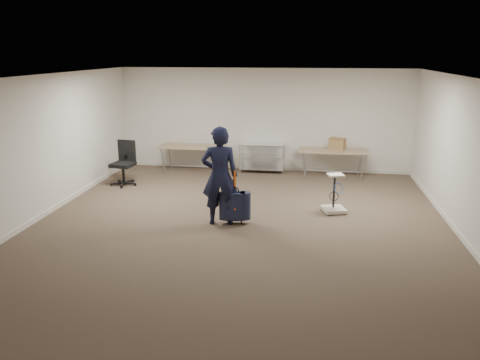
# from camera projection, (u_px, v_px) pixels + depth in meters

# --- Properties ---
(ground) EXTENTS (9.00, 9.00, 0.00)m
(ground) POSITION_uv_depth(u_px,v_px,m) (240.00, 226.00, 8.95)
(ground) COLOR #3F3026
(ground) RESTS_ON ground
(room_shell) EXTENTS (8.00, 9.00, 9.00)m
(room_shell) POSITION_uv_depth(u_px,v_px,m) (249.00, 201.00, 10.26)
(room_shell) COLOR silver
(room_shell) RESTS_ON ground
(folding_table_left) EXTENTS (1.80, 0.75, 0.73)m
(folding_table_left) POSITION_uv_depth(u_px,v_px,m) (192.00, 148.00, 12.81)
(folding_table_left) COLOR #8C7056
(folding_table_left) RESTS_ON ground
(folding_table_right) EXTENTS (1.80, 0.75, 0.73)m
(folding_table_right) POSITION_uv_depth(u_px,v_px,m) (333.00, 152.00, 12.27)
(folding_table_right) COLOR #8C7056
(folding_table_right) RESTS_ON ground
(wire_shelf) EXTENTS (1.22, 0.47, 0.80)m
(wire_shelf) POSITION_uv_depth(u_px,v_px,m) (262.00, 156.00, 12.84)
(wire_shelf) COLOR white
(wire_shelf) RESTS_ON ground
(person) EXTENTS (0.76, 0.56, 1.91)m
(person) POSITION_uv_depth(u_px,v_px,m) (220.00, 176.00, 8.85)
(person) COLOR black
(person) RESTS_ON ground
(suitcase) EXTENTS (0.42, 0.29, 1.06)m
(suitcase) POSITION_uv_depth(u_px,v_px,m) (235.00, 206.00, 8.99)
(suitcase) COLOR #161A31
(suitcase) RESTS_ON ground
(office_chair) EXTENTS (0.66, 0.66, 1.10)m
(office_chair) POSITION_uv_depth(u_px,v_px,m) (124.00, 171.00, 11.67)
(office_chair) COLOR black
(office_chair) RESTS_ON ground
(equipment_cart) EXTENTS (0.55, 0.55, 0.81)m
(equipment_cart) POSITION_uv_depth(u_px,v_px,m) (334.00, 202.00, 9.69)
(equipment_cart) COLOR silver
(equipment_cart) RESTS_ON ground
(cardboard_box) EXTENTS (0.47, 0.41, 0.30)m
(cardboard_box) POSITION_uv_depth(u_px,v_px,m) (337.00, 144.00, 12.30)
(cardboard_box) COLOR #A0834A
(cardboard_box) RESTS_ON folding_table_right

